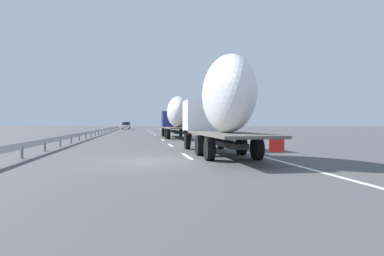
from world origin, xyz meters
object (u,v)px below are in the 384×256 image
object	(u,v)px
car_silver_hatch	(128,125)
road_sign	(185,119)
truck_lead	(176,115)
truck_trailing	(221,103)
car_white_van	(126,126)

from	to	relation	value
car_silver_hatch	road_sign	distance (m)	57.12
truck_lead	truck_trailing	bearing A→B (deg)	180.00
car_white_van	road_sign	size ratio (longest dim) A/B	1.31
car_silver_hatch	road_sign	xyz separation A→B (m)	(-56.16, -10.34, 1.35)
car_silver_hatch	car_white_van	size ratio (longest dim) A/B	0.95
truck_lead	road_sign	bearing A→B (deg)	-11.16
truck_trailing	road_sign	size ratio (longest dim) A/B	3.68
truck_lead	car_white_van	size ratio (longest dim) A/B	2.94
road_sign	car_white_van	bearing A→B (deg)	15.17
truck_lead	truck_trailing	size ratio (longest dim) A/B	1.05
truck_lead	car_silver_hatch	distance (m)	72.24
truck_lead	car_white_van	world-z (taller)	truck_lead
road_sign	truck_lead	bearing A→B (deg)	168.84
truck_lead	road_sign	xyz separation A→B (m)	(15.71, -3.10, -0.16)
truck_trailing	car_silver_hatch	size ratio (longest dim) A/B	2.96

